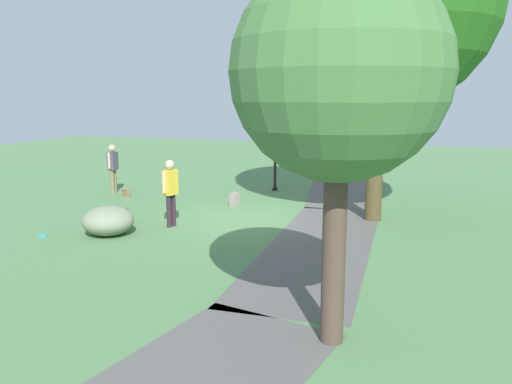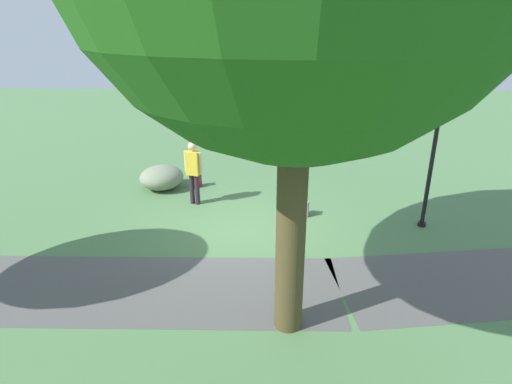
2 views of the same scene
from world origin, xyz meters
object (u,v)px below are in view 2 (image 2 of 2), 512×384
frisbee_on_grass (155,172)px  woman_with_handbag (313,134)px  handbag_on_grass (301,163)px  lawn_boulder (162,177)px  man_near_boulder (193,168)px  spare_backpack_on_lawn (303,209)px  backpack_by_boulder (197,180)px  lamp_post (434,148)px

frisbee_on_grass → woman_with_handbag: bearing=-163.8°
woman_with_handbag → handbag_on_grass: (0.47, 0.79, -0.86)m
lawn_boulder → man_near_boulder: (-1.21, 1.12, 0.68)m
handbag_on_grass → man_near_boulder: bearing=47.2°
handbag_on_grass → spare_backpack_on_lawn: (0.17, 4.04, 0.05)m
lawn_boulder → backpack_by_boulder: (-1.03, -0.22, -0.16)m
lamp_post → man_near_boulder: (5.88, -1.16, -0.98)m
woman_with_handbag → man_near_boulder: man_near_boulder is taller
woman_with_handbag → spare_backpack_on_lawn: (0.63, 4.83, -0.81)m
backpack_by_boulder → handbag_on_grass: bearing=-148.4°
lawn_boulder → frisbee_on_grass: bearing=-66.4°
man_near_boulder → handbag_on_grass: size_ratio=4.85×
backpack_by_boulder → woman_with_handbag: bearing=-143.1°
handbag_on_grass → spare_backpack_on_lawn: size_ratio=0.92×
lamp_post → spare_backpack_on_lawn: size_ratio=8.10×
lawn_boulder → handbag_on_grass: size_ratio=5.01×
woman_with_handbag → man_near_boulder: 5.51m
lamp_post → woman_with_handbag: lamp_post is taller
lamp_post → handbag_on_grass: lamp_post is taller
woman_with_handbag → frisbee_on_grass: 5.76m
woman_with_handbag → frisbee_on_grass: size_ratio=7.63×
lawn_boulder → man_near_boulder: bearing=137.2°
spare_backpack_on_lawn → frisbee_on_grass: size_ratio=1.77×
backpack_by_boulder → spare_backpack_on_lawn: size_ratio=1.00×
spare_backpack_on_lawn → frisbee_on_grass: 5.81m
handbag_on_grass → spare_backpack_on_lawn: 4.04m
handbag_on_grass → frisbee_on_grass: bearing=9.0°
backpack_by_boulder → frisbee_on_grass: 2.09m
lamp_post → frisbee_on_grass: lamp_post is taller
lawn_boulder → woman_with_handbag: size_ratio=1.06×
spare_backpack_on_lawn → frisbee_on_grass: spare_backpack_on_lawn is taller
spare_backpack_on_lawn → lawn_boulder: bearing=-23.1°
handbag_on_grass → frisbee_on_grass: 5.05m
backpack_by_boulder → spare_backpack_on_lawn: (-3.14, 2.00, 0.00)m
woman_with_handbag → frisbee_on_grass: woman_with_handbag is taller
lamp_post → spare_backpack_on_lawn: lamp_post is taller
lamp_post → handbag_on_grass: (2.75, -4.54, -1.88)m
lamp_post → handbag_on_grass: 5.63m
lamp_post → woman_with_handbag: 5.89m
backpack_by_boulder → frisbee_on_grass: bearing=-36.8°
lamp_post → frisbee_on_grass: size_ratio=14.34×
lamp_post → handbag_on_grass: size_ratio=8.84×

